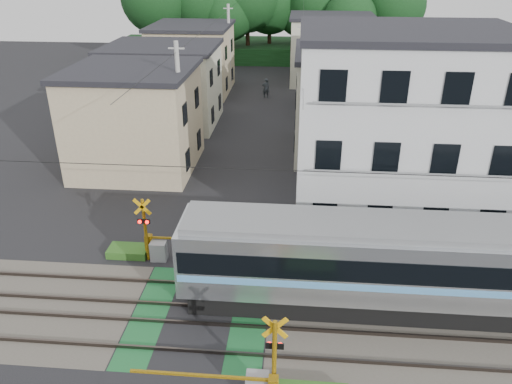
# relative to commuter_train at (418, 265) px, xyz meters

# --- Properties ---
(ground) EXTENTS (120.00, 120.00, 0.00)m
(ground) POSITION_rel_commuter_train_xyz_m (-8.09, -1.20, -1.95)
(ground) COLOR black
(track_bed) EXTENTS (120.00, 120.00, 0.14)m
(track_bed) POSITION_rel_commuter_train_xyz_m (-8.09, -1.20, -1.92)
(track_bed) COLOR #47423A
(track_bed) RESTS_ON ground
(commuter_train) EXTENTS (17.79, 2.81, 3.70)m
(commuter_train) POSITION_rel_commuter_train_xyz_m (0.00, 0.00, 0.00)
(commuter_train) COLOR black
(commuter_train) RESTS_ON ground
(crossing_signal_near) EXTENTS (4.74, 0.65, 3.09)m
(crossing_signal_near) POSITION_rel_commuter_train_xyz_m (-5.50, -4.85, -1.24)
(crossing_signal_near) COLOR #E7A40C
(crossing_signal_near) RESTS_ON ground
(crossing_signal_far) EXTENTS (4.74, 0.65, 3.09)m
(crossing_signal_far) POSITION_rel_commuter_train_xyz_m (-10.67, 2.45, -1.24)
(crossing_signal_far) COLOR #E7A40C
(crossing_signal_far) RESTS_ON ground
(apartment_block) EXTENTS (10.20, 8.36, 9.30)m
(apartment_block) POSITION_rel_commuter_train_xyz_m (0.41, 8.29, 2.70)
(apartment_block) COLOR silver
(apartment_block) RESTS_ON ground
(houses_row) EXTENTS (22.07, 31.35, 6.80)m
(houses_row) POSITION_rel_commuter_train_xyz_m (-7.84, 24.72, 1.29)
(houses_row) COLOR tan
(houses_row) RESTS_ON ground
(tree_hill) EXTENTS (40.00, 13.72, 11.63)m
(tree_hill) POSITION_rel_commuter_train_xyz_m (-8.76, 46.75, 3.85)
(tree_hill) COLOR #123815
(tree_hill) RESTS_ON ground
(catenary) EXTENTS (60.00, 5.04, 7.00)m
(catenary) POSITION_rel_commuter_train_xyz_m (-2.09, -1.17, 1.74)
(catenary) COLOR #2D2D33
(catenary) RESTS_ON ground
(utility_poles) EXTENTS (7.90, 42.00, 8.00)m
(utility_poles) POSITION_rel_commuter_train_xyz_m (-9.14, 21.81, 2.13)
(utility_poles) COLOR #A5A5A0
(utility_poles) RESTS_ON ground
(pedestrian) EXTENTS (0.73, 0.55, 1.82)m
(pedestrian) POSITION_rel_commuter_train_xyz_m (-7.72, 29.94, -1.04)
(pedestrian) COLOR #2A3035
(pedestrian) RESTS_ON ground
(weed_patches) EXTENTS (10.25, 8.80, 0.40)m
(weed_patches) POSITION_rel_commuter_train_xyz_m (-6.33, -1.29, -1.77)
(weed_patches) COLOR #2D5E1E
(weed_patches) RESTS_ON ground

